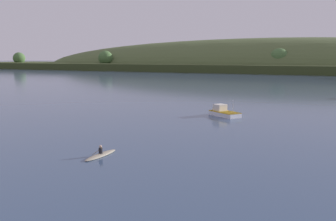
% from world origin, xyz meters
% --- Properties ---
extents(far_shoreline_hill, '(445.48, 127.82, 40.37)m').
position_xyz_m(far_shoreline_hill, '(-17.09, 227.62, 0.22)').
color(far_shoreline_hill, '#35401E').
rests_on(far_shoreline_hill, ground).
extents(fishing_boat_moored, '(5.10, 4.36, 3.11)m').
position_xyz_m(fishing_boat_moored, '(6.03, 42.93, 0.35)').
color(fishing_boat_moored, white).
rests_on(fishing_boat_moored, ground).
extents(canoe_with_paddler, '(1.49, 3.85, 1.02)m').
position_xyz_m(canoe_with_paddler, '(2.18, 19.31, 0.10)').
color(canoe_with_paddler, gray).
rests_on(canoe_with_paddler, ground).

